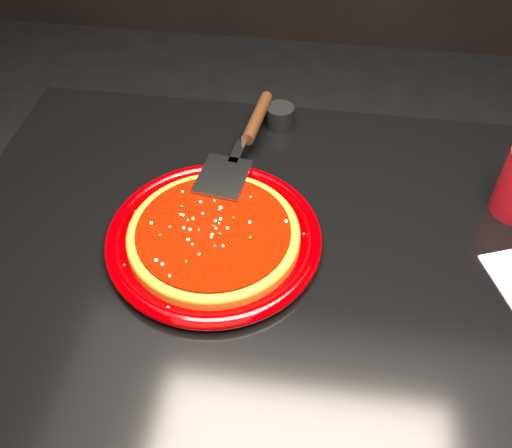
{
  "coord_description": "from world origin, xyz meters",
  "views": [
    {
      "loc": [
        -0.04,
        -0.52,
        1.41
      ],
      "look_at": [
        -0.12,
        0.06,
        0.77
      ],
      "focal_mm": 40.0,
      "sensor_mm": 36.0,
      "label": 1
    }
  ],
  "objects_px": {
    "plate": "(214,238)",
    "ramekin": "(280,116)",
    "pizza_server": "(243,143)",
    "table": "(315,393)"
  },
  "relations": [
    {
      "from": "table",
      "to": "ramekin",
      "type": "relative_size",
      "value": 23.38
    },
    {
      "from": "table",
      "to": "plate",
      "type": "relative_size",
      "value": 3.68
    },
    {
      "from": "table",
      "to": "pizza_server",
      "type": "distance_m",
      "value": 0.5
    },
    {
      "from": "plate",
      "to": "ramekin",
      "type": "relative_size",
      "value": 6.36
    },
    {
      "from": "plate",
      "to": "ramekin",
      "type": "distance_m",
      "value": 0.31
    },
    {
      "from": "plate",
      "to": "table",
      "type": "bearing_deg",
      "value": -10.0
    },
    {
      "from": "plate",
      "to": "pizza_server",
      "type": "distance_m",
      "value": 0.2
    },
    {
      "from": "table",
      "to": "ramekin",
      "type": "bearing_deg",
      "value": 109.06
    },
    {
      "from": "table",
      "to": "pizza_server",
      "type": "height_order",
      "value": "pizza_server"
    },
    {
      "from": "pizza_server",
      "to": "ramekin",
      "type": "height_order",
      "value": "pizza_server"
    }
  ]
}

